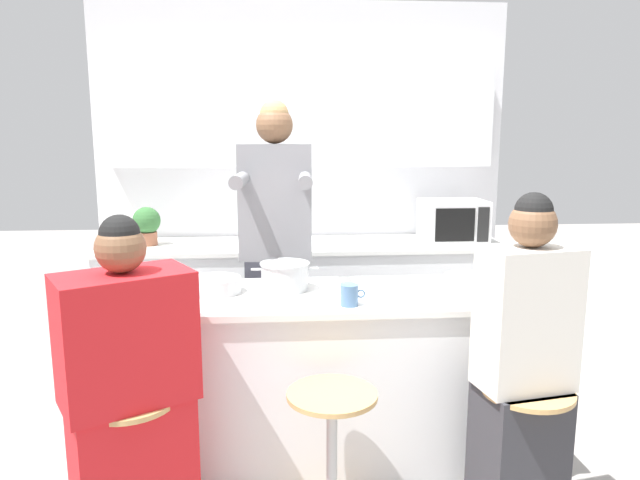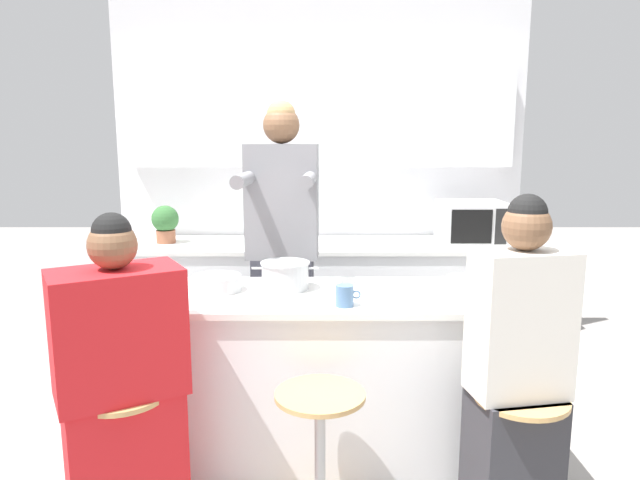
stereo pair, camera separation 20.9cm
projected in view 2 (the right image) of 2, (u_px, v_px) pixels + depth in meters
The scene contains 17 objects.
ground_plane at pixel (320, 469), 2.91m from camera, with size 16.00×16.00×0.00m, color gray.
wall_back at pixel (320, 154), 4.47m from camera, with size 3.19×0.22×2.70m.
back_counter at pixel (320, 301), 4.33m from camera, with size 2.97×0.71×0.90m.
kitchen_island at pixel (320, 383), 2.83m from camera, with size 1.97×0.66×0.93m.
bar_stool_leftmost at pixel (126, 465), 2.31m from camera, with size 0.38×0.38×0.68m.
bar_stool_center at pixel (320, 466), 2.31m from camera, with size 0.38×0.38×0.68m.
bar_stool_rightmost at pixel (517, 470), 2.28m from camera, with size 0.38×0.38×0.68m.
person_cooking at pixel (283, 267), 3.27m from camera, with size 0.43×0.59×1.87m.
person_wrapped_blanket at pixel (123, 399), 2.25m from camera, with size 0.56×0.49×1.40m.
person_seated_near at pixel (516, 394), 2.25m from camera, with size 0.40×0.32×1.47m.
cooking_pot at pixel (285, 275), 2.82m from camera, with size 0.33×0.24×0.14m.
fruit_bowl at pixel (470, 286), 2.72m from camera, with size 0.23×0.23×0.08m.
mixing_bowl_steel at pixel (217, 283), 2.79m from camera, with size 0.24×0.24×0.08m.
coffee_cup_near at pixel (345, 296), 2.53m from camera, with size 0.11×0.08×0.10m.
banana_bunch at pixel (160, 281), 2.90m from camera, with size 0.13×0.09×0.04m.
microwave at pixel (471, 223), 4.18m from camera, with size 0.46×0.37×0.32m.
potted_plant at pixel (165, 222), 4.23m from camera, with size 0.20×0.20×0.28m.
Camera 2 is at (-0.00, -2.66, 1.67)m, focal length 32.00 mm.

